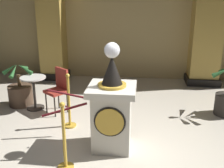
{
  "coord_description": "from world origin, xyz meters",
  "views": [
    {
      "loc": [
        0.48,
        -3.64,
        2.45
      ],
      "look_at": [
        0.01,
        0.38,
        1.11
      ],
      "focal_mm": 43.82,
      "sensor_mm": 36.0,
      "label": 1
    }
  ],
  "objects_px": {
    "stanchion_near": "(69,108)",
    "cafe_table": "(34,89)",
    "potted_palm_left": "(20,93)",
    "cafe_chair_red": "(59,86)",
    "pedestal_clock": "(112,109)",
    "stanchion_far": "(65,146)"
  },
  "relations": [
    {
      "from": "stanchion_near",
      "to": "pedestal_clock",
      "type": "bearing_deg",
      "value": -36.01
    },
    {
      "from": "stanchion_far",
      "to": "potted_palm_left",
      "type": "distance_m",
      "value": 2.81
    },
    {
      "from": "stanchion_far",
      "to": "potted_palm_left",
      "type": "relative_size",
      "value": 1.04
    },
    {
      "from": "pedestal_clock",
      "to": "potted_palm_left",
      "type": "xyz_separation_m",
      "value": [
        -2.3,
        1.57,
        -0.39
      ]
    },
    {
      "from": "stanchion_far",
      "to": "cafe_table",
      "type": "height_order",
      "value": "stanchion_far"
    },
    {
      "from": "pedestal_clock",
      "to": "stanchion_near",
      "type": "xyz_separation_m",
      "value": [
        -0.9,
        0.65,
        -0.31
      ]
    },
    {
      "from": "stanchion_near",
      "to": "cafe_table",
      "type": "xyz_separation_m",
      "value": [
        -1.0,
        0.76,
        0.09
      ]
    },
    {
      "from": "stanchion_near",
      "to": "potted_palm_left",
      "type": "bearing_deg",
      "value": 146.62
    },
    {
      "from": "cafe_chair_red",
      "to": "stanchion_far",
      "type": "bearing_deg",
      "value": -70.95
    },
    {
      "from": "pedestal_clock",
      "to": "stanchion_far",
      "type": "xyz_separation_m",
      "value": [
        -0.61,
        -0.67,
        -0.31
      ]
    },
    {
      "from": "potted_palm_left",
      "to": "cafe_table",
      "type": "distance_m",
      "value": 0.47
    },
    {
      "from": "pedestal_clock",
      "to": "cafe_table",
      "type": "distance_m",
      "value": 2.37
    },
    {
      "from": "stanchion_far",
      "to": "pedestal_clock",
      "type": "bearing_deg",
      "value": 47.87
    },
    {
      "from": "stanchion_near",
      "to": "stanchion_far",
      "type": "distance_m",
      "value": 1.35
    },
    {
      "from": "cafe_table",
      "to": "pedestal_clock",
      "type": "bearing_deg",
      "value": -36.73
    },
    {
      "from": "potted_palm_left",
      "to": "cafe_chair_red",
      "type": "height_order",
      "value": "potted_palm_left"
    },
    {
      "from": "stanchion_far",
      "to": "cafe_chair_red",
      "type": "bearing_deg",
      "value": 109.05
    },
    {
      "from": "stanchion_far",
      "to": "potted_palm_left",
      "type": "bearing_deg",
      "value": 126.92
    },
    {
      "from": "pedestal_clock",
      "to": "cafe_chair_red",
      "type": "height_order",
      "value": "pedestal_clock"
    },
    {
      "from": "pedestal_clock",
      "to": "potted_palm_left",
      "type": "relative_size",
      "value": 1.75
    },
    {
      "from": "cafe_table",
      "to": "cafe_chair_red",
      "type": "relative_size",
      "value": 0.77
    },
    {
      "from": "stanchion_near",
      "to": "potted_palm_left",
      "type": "distance_m",
      "value": 1.68
    }
  ]
}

